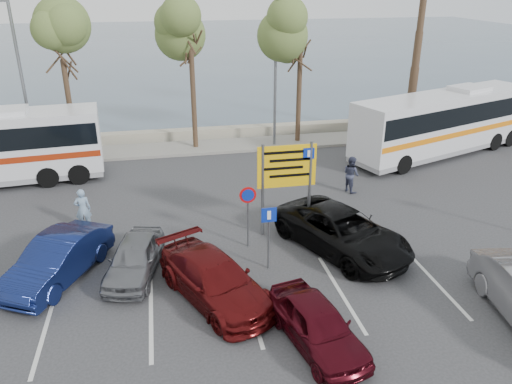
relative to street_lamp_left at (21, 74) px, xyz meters
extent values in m
plane|color=#303033|center=(10.00, -13.52, -4.60)|extent=(120.00, 120.00, 0.00)
cube|color=gray|center=(10.00, 0.48, -4.52)|extent=(44.00, 2.40, 0.15)
cube|color=#A09980|center=(10.00, 2.48, -4.30)|extent=(48.00, 0.80, 0.60)
plane|color=#3C5061|center=(10.00, 46.48, -4.59)|extent=(140.00, 140.00, 0.00)
cylinder|color=#382619|center=(2.00, 0.48, -1.93)|extent=(0.28, 0.28, 5.04)
cylinder|color=#382619|center=(8.50, 0.48, -1.65)|extent=(0.28, 0.28, 5.60)
cylinder|color=#382619|center=(14.50, 0.48, -1.86)|extent=(0.28, 0.28, 5.18)
cylinder|color=#382619|center=(21.50, 0.48, 0.55)|extent=(0.48, 0.48, 10.00)
cylinder|color=slate|center=(0.00, 0.08, -0.45)|extent=(0.16, 0.16, 8.00)
cube|color=slate|center=(0.00, -0.87, 3.45)|extent=(0.45, 0.25, 0.12)
cylinder|color=slate|center=(13.00, 0.08, -0.45)|extent=(0.16, 0.16, 8.00)
cylinder|color=slate|center=(10.10, -10.32, -2.80)|extent=(0.12, 0.12, 3.60)
cylinder|color=slate|center=(11.90, -10.32, -2.80)|extent=(0.12, 0.12, 3.60)
cube|color=#F2B50C|center=(11.00, -10.32, -1.90)|extent=(2.20, 0.06, 1.60)
cube|color=#0C2699|center=(11.80, -10.36, -1.45)|extent=(0.42, 0.01, 0.42)
cylinder|color=slate|center=(9.40, -11.12, -3.50)|extent=(0.07, 0.07, 2.20)
cylinder|color=#B20C0C|center=(9.40, -11.15, -2.55)|extent=(0.60, 0.03, 0.60)
cylinder|color=slate|center=(9.80, -12.72, -3.50)|extent=(0.07, 0.07, 2.20)
cube|color=#0C2699|center=(9.80, -12.74, -2.60)|extent=(0.50, 0.03, 0.50)
cube|color=silver|center=(21.67, -3.02, -2.66)|extent=(11.61, 6.19, 2.82)
cube|color=black|center=(21.67, -3.02, -2.16)|extent=(11.41, 6.15, 1.00)
cube|color=orange|center=(21.67, -3.02, -3.12)|extent=(11.51, 6.18, 0.29)
cube|color=gray|center=(21.67, -3.02, -4.07)|extent=(11.49, 6.13, 0.53)
cube|color=silver|center=(21.67, -3.02, -1.14)|extent=(2.32, 2.09, 0.23)
imported|color=slate|center=(5.44, -12.24, -3.98)|extent=(2.26, 3.87, 1.24)
imported|color=#101C4F|center=(3.04, -12.02, -3.88)|extent=(3.32, 4.57, 1.43)
imported|color=#550E0F|center=(7.84, -14.09, -3.93)|extent=(3.67, 4.99, 1.34)
imported|color=#410911|center=(10.24, -16.66, -3.97)|extent=(2.24, 3.91, 1.25)
imported|color=black|center=(12.64, -12.02, -3.85)|extent=(4.48, 5.90, 1.49)
imported|color=#7D99B6|center=(3.42, -8.52, -3.77)|extent=(0.66, 0.48, 1.67)
imported|color=#383C54|center=(14.90, -7.02, -3.76)|extent=(0.84, 0.96, 1.67)
camera|label=1|loc=(6.58, -26.79, 4.43)|focal=35.00mm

